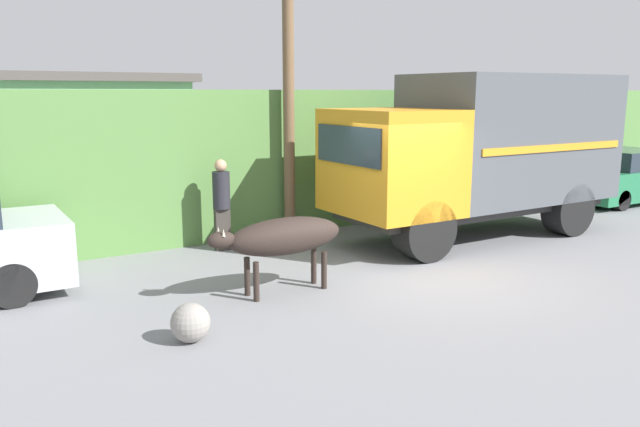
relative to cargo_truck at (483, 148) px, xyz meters
The scene contains 9 objects.
ground_plane 3.78m from the cargo_truck, 155.87° to the right, with size 60.00×60.00×0.00m, color gray.
hillside_embankment 6.54m from the cargo_truck, 117.26° to the left, with size 32.00×6.99×3.08m.
building_backdrop 8.65m from the cargo_truck, 154.22° to the left, with size 5.14×2.70×3.39m.
cargo_truck is the anchor object (origin of this frame).
brown_cow 5.63m from the cargo_truck, 167.25° to the right, with size 2.21×0.57×1.17m.
hatchback_car 6.60m from the cargo_truck, ahead, with size 3.66×1.69×1.47m.
pedestrian_on_hill 5.53m from the cargo_truck, 161.46° to the left, with size 0.37×0.37×1.77m.
utility_pole 4.29m from the cargo_truck, 149.56° to the left, with size 0.90×0.23×6.29m.
roadside_rock 7.83m from the cargo_truck, 162.26° to the right, with size 0.49×0.49×0.49m.
Camera 1 is at (-6.71, -8.02, 3.03)m, focal length 35.00 mm.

